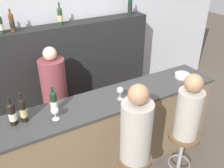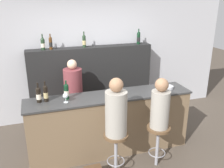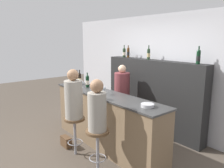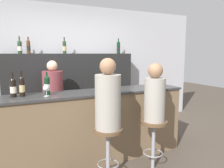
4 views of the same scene
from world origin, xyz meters
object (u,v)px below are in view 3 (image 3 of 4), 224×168
(wine_bottle_backbar_0, at_px, (124,52))
(wine_glass_1, at_px, (104,88))
(bar_stool_left, at_px, (75,126))
(guest_seated_right, at_px, (97,108))
(wine_bottle_counter_2, at_px, (87,81))
(wine_bottle_backbar_1, at_px, (128,52))
(bartender, at_px, (122,100))
(wine_bottle_counter_1, at_px, (80,79))
(guest_seated_left, at_px, (74,97))
(handbag, at_px, (66,142))
(wine_bottle_counter_0, at_px, (77,78))
(metal_bowl, at_px, (147,105))
(wine_glass_0, at_px, (81,83))
(wine_bottle_backbar_3, at_px, (198,57))
(bar_stool_right, at_px, (98,140))
(wine_bottle_backbar_2, at_px, (149,54))

(wine_bottle_backbar_0, bearing_deg, wine_glass_1, -54.91)
(bar_stool_left, distance_m, guest_seated_right, 0.86)
(wine_bottle_counter_2, distance_m, bar_stool_left, 1.11)
(wine_glass_1, bearing_deg, wine_bottle_backbar_1, 120.85)
(wine_glass_1, distance_m, bartender, 1.16)
(wine_bottle_counter_1, distance_m, bar_stool_left, 1.31)
(wine_glass_1, bearing_deg, wine_bottle_backbar_0, 125.09)
(guest_seated_left, bearing_deg, wine_bottle_backbar_0, 113.35)
(bar_stool_left, distance_m, handbag, 0.57)
(wine_bottle_backbar_1, bearing_deg, wine_bottle_counter_0, -104.50)
(metal_bowl, height_order, guest_seated_left, guest_seated_left)
(wine_glass_0, bearing_deg, handbag, -63.87)
(wine_bottle_counter_2, height_order, wine_bottle_backbar_1, wine_bottle_backbar_1)
(wine_glass_0, bearing_deg, wine_bottle_counter_1, 155.52)
(wine_bottle_counter_1, distance_m, wine_glass_0, 0.31)
(wine_bottle_backbar_3, xyz_separation_m, wine_glass_0, (-1.79, -1.40, -0.58))
(wine_bottle_counter_0, distance_m, wine_glass_1, 1.17)
(bar_stool_right, bearing_deg, handbag, 180.00)
(wine_glass_0, relative_size, guest_seated_left, 0.17)
(wine_bottle_backbar_2, relative_size, bartender, 0.21)
(wine_bottle_counter_1, relative_size, wine_glass_0, 2.19)
(wine_glass_0, bearing_deg, wine_bottle_backbar_2, 66.73)
(wine_bottle_counter_0, relative_size, bar_stool_left, 0.45)
(wine_bottle_counter_2, distance_m, wine_bottle_backbar_3, 2.24)
(guest_seated_left, xyz_separation_m, guest_seated_right, (0.70, -0.00, -0.03))
(bar_stool_right, bearing_deg, wine_bottle_counter_2, 152.49)
(wine_bottle_counter_0, height_order, wine_bottle_backbar_1, wine_bottle_backbar_1)
(wine_bottle_backbar_0, xyz_separation_m, wine_glass_0, (0.21, -1.40, -0.57))
(metal_bowl, bearing_deg, wine_bottle_counter_2, 177.50)
(wine_bottle_backbar_1, bearing_deg, metal_bowl, -36.02)
(wine_glass_1, bearing_deg, guest_seated_right, -44.56)
(wine_bottle_backbar_0, height_order, guest_seated_right, wine_bottle_backbar_0)
(wine_bottle_counter_0, relative_size, wine_glass_1, 1.98)
(wine_bottle_backbar_1, xyz_separation_m, bartender, (0.32, -0.48, -1.05))
(wine_bottle_backbar_3, distance_m, bar_stool_left, 2.56)
(metal_bowl, bearing_deg, wine_glass_1, -177.08)
(wine_bottle_counter_2, relative_size, wine_bottle_backbar_1, 1.03)
(wine_bottle_backbar_2, distance_m, metal_bowl, 1.91)
(bar_stool_right, bearing_deg, guest_seated_right, 0.00)
(guest_seated_left, bearing_deg, bar_stool_right, -0.00)
(wine_glass_0, height_order, metal_bowl, wine_glass_0)
(metal_bowl, xyz_separation_m, guest_seated_right, (-0.46, -0.60, -0.04))
(wine_bottle_backbar_2, distance_m, guest_seated_left, 2.05)
(wine_bottle_counter_2, xyz_separation_m, wine_bottle_backbar_1, (-0.09, 1.27, 0.55))
(wine_bottle_backbar_0, xyz_separation_m, bar_stool_left, (0.84, -1.94, -1.19))
(wine_bottle_counter_0, distance_m, metal_bowl, 2.18)
(bar_stool_left, bearing_deg, guest_seated_right, 0.00)
(guest_seated_right, bearing_deg, wine_glass_0, 157.66)
(guest_seated_left, bearing_deg, wine_bottle_counter_2, 131.54)
(wine_bottle_backbar_1, xyz_separation_m, handbag, (0.33, -1.94, -1.64))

